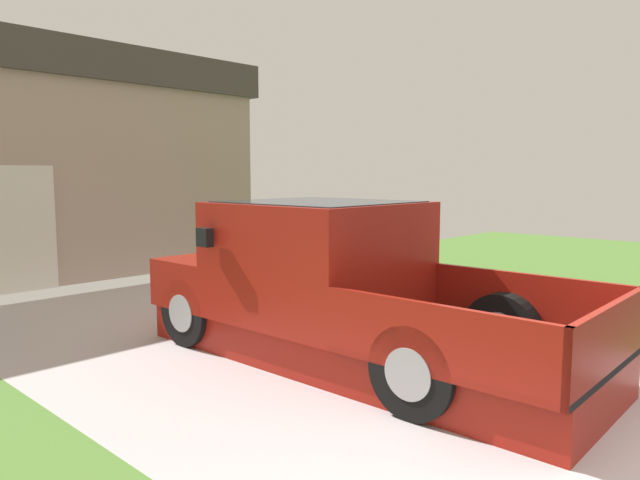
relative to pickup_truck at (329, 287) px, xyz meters
name	(u,v)px	position (x,y,z in m)	size (l,w,h in m)	color
pickup_truck	(329,287)	(0.00, 0.00, 0.00)	(2.15, 5.07, 1.71)	maroon
person_with_hat	(348,249)	(1.39, 0.92, 0.21)	(0.42, 0.41, 1.66)	brown
handbag	(353,314)	(1.21, 0.67, -0.63)	(0.36, 0.18, 0.44)	#B24C56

